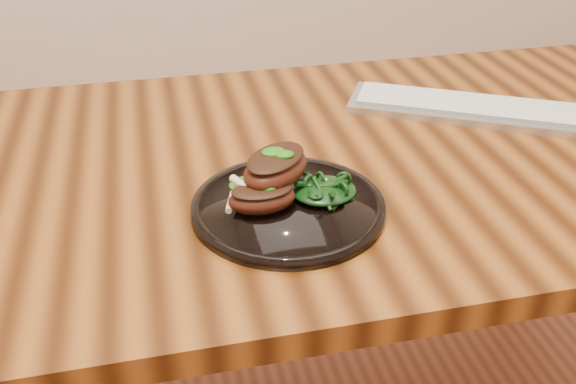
% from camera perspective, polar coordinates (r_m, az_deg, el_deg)
% --- Properties ---
extents(desk, '(1.60, 0.80, 0.75)m').
position_cam_1_polar(desk, '(1.09, -0.17, -0.67)').
color(desk, '#331706').
rests_on(desk, ground).
extents(plate, '(0.27, 0.27, 0.02)m').
position_cam_1_polar(plate, '(0.91, 0.02, -1.31)').
color(plate, black).
rests_on(plate, desk).
extents(lamb_chop_front, '(0.10, 0.07, 0.04)m').
position_cam_1_polar(lamb_chop_front, '(0.88, -2.37, -0.43)').
color(lamb_chop_front, '#3B140B').
rests_on(lamb_chop_front, plate).
extents(lamb_chop_back, '(0.14, 0.14, 0.05)m').
position_cam_1_polar(lamb_chop_back, '(0.90, -1.14, 2.24)').
color(lamb_chop_back, '#3B140B').
rests_on(lamb_chop_back, plate).
extents(herb_smear, '(0.08, 0.05, 0.01)m').
position_cam_1_polar(herb_smear, '(0.94, -2.80, 0.80)').
color(herb_smear, '#0E4F08').
rests_on(herb_smear, plate).
extents(greens_heap, '(0.09, 0.09, 0.03)m').
position_cam_1_polar(greens_heap, '(0.91, 3.25, 0.45)').
color(greens_heap, black).
rests_on(greens_heap, plate).
extents(keyboard, '(0.44, 0.32, 0.02)m').
position_cam_1_polar(keyboard, '(1.25, 15.51, 7.25)').
color(keyboard, '#BBBDC0').
rests_on(keyboard, desk).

